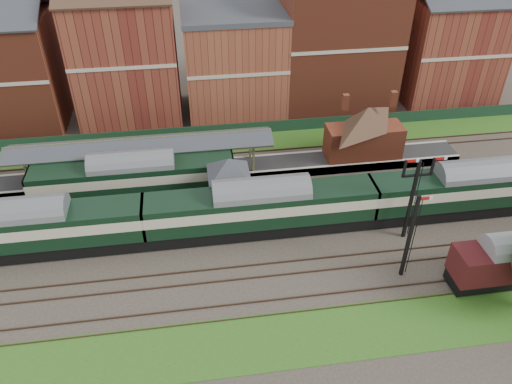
{
  "coord_description": "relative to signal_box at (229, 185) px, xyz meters",
  "views": [
    {
      "loc": [
        -6.0,
        -34.09,
        29.51
      ],
      "look_at": [
        -0.69,
        2.0,
        3.0
      ],
      "focal_mm": 35.0,
      "sensor_mm": 36.0,
      "label": 1
    }
  ],
  "objects": [
    {
      "name": "ground",
      "position": [
        3.0,
        -3.25,
        -3.19
      ],
      "size": [
        160.0,
        160.0,
        0.0
      ],
      "primitive_type": "plane",
      "color": "#473D33",
      "rests_on": "ground"
    },
    {
      "name": "grass_back",
      "position": [
        3.0,
        12.75,
        -3.16
      ],
      "size": [
        90.0,
        4.5,
        0.06
      ],
      "primitive_type": "cube",
      "color": "#2D6619",
      "rests_on": "ground"
    },
    {
      "name": "grass_front",
      "position": [
        3.0,
        -15.25,
        -3.16
      ],
      "size": [
        90.0,
        5.0,
        0.06
      ],
      "primitive_type": "cube",
      "color": "#2D6619",
      "rests_on": "ground"
    },
    {
      "name": "fence",
      "position": [
        3.0,
        14.75,
        -2.44
      ],
      "size": [
        90.0,
        0.12,
        1.5
      ],
      "primitive_type": "cube",
      "color": "#193823",
      "rests_on": "ground"
    },
    {
      "name": "platform",
      "position": [
        -2.0,
        6.5,
        -2.69
      ],
      "size": [
        55.0,
        3.4,
        1.0
      ],
      "primitive_type": "cube",
      "color": "#2D2D2D",
      "rests_on": "ground"
    },
    {
      "name": "signal_box",
      "position": [
        0.0,
        0.0,
        0.0
      ],
      "size": [
        5.4,
        5.4,
        6.0
      ],
      "color": "#687855",
      "rests_on": "ground"
    },
    {
      "name": "brick_hut",
      "position": [
        8.0,
        0.0,
        -2.0
      ],
      "size": [
        3.2,
        2.64,
        2.94
      ],
      "color": "maroon",
      "rests_on": "ground"
    },
    {
      "name": "station_building",
      "position": [
        15.0,
        6.5,
        0.76
      ],
      "size": [
        8.1,
        8.1,
        5.9
      ],
      "color": "brown",
      "rests_on": "platform"
    },
    {
      "name": "canopy",
      "position": [
        -8.0,
        6.5,
        1.39
      ],
      "size": [
        26.0,
        3.89,
        4.08
      ],
      "color": "brown",
      "rests_on": "platform"
    },
    {
      "name": "semaphore_bracket",
      "position": [
        15.04,
        -5.75,
        1.44
      ],
      "size": [
        3.6,
        0.25,
        8.18
      ],
      "color": "black",
      "rests_on": "ground"
    },
    {
      "name": "semaphore_siding",
      "position": [
        13.02,
        -10.25,
        0.96
      ],
      "size": [
        1.23,
        0.25,
        8.0
      ],
      "color": "black",
      "rests_on": "ground"
    },
    {
      "name": "town_backdrop",
      "position": [
        2.82,
        21.75,
        3.81
      ],
      "size": [
        69.0,
        10.0,
        16.0
      ],
      "color": "brown",
      "rests_on": "ground"
    },
    {
      "name": "dmu_train",
      "position": [
        2.46,
        -3.25,
        -0.49
      ],
      "size": [
        60.63,
        3.18,
        4.66
      ],
      "color": "black",
      "rests_on": "ground"
    },
    {
      "name": "platform_railcar",
      "position": [
        -8.82,
        3.25,
        -0.61
      ],
      "size": [
        19.22,
        3.03,
        4.43
      ],
      "color": "black",
      "rests_on": "ground"
    },
    {
      "name": "goods_van_a",
      "position": [
        19.39,
        -12.25,
        -1.02
      ],
      "size": [
        6.33,
        2.74,
        3.84
      ],
      "color": "black",
      "rests_on": "ground"
    }
  ]
}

